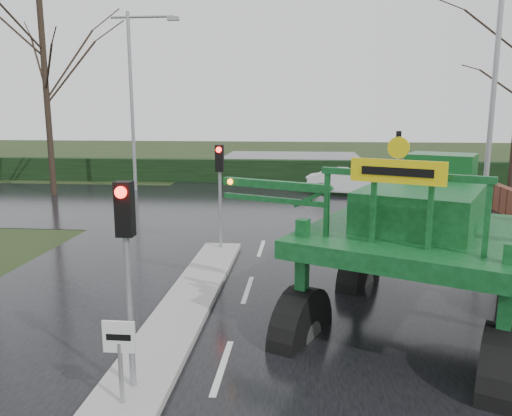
# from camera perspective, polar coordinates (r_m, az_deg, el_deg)

# --- Properties ---
(ground) EXTENTS (140.00, 140.00, 0.00)m
(ground) POSITION_cam_1_polar(r_m,az_deg,el_deg) (9.50, -3.86, -17.75)
(ground) COLOR black
(ground) RESTS_ON ground
(road_main) EXTENTS (14.00, 80.00, 0.02)m
(road_main) POSITION_cam_1_polar(r_m,az_deg,el_deg) (18.83, 1.15, -3.05)
(road_main) COLOR black
(road_main) RESTS_ON ground
(road_cross) EXTENTS (80.00, 12.00, 0.02)m
(road_cross) POSITION_cam_1_polar(r_m,az_deg,el_deg) (24.68, 2.25, 0.30)
(road_cross) COLOR black
(road_cross) RESTS_ON ground
(median_island) EXTENTS (1.20, 10.00, 0.16)m
(median_island) POSITION_cam_1_polar(r_m,az_deg,el_deg) (12.38, -7.59, -10.35)
(median_island) COLOR gray
(median_island) RESTS_ON ground
(hedge_row) EXTENTS (44.00, 0.90, 1.50)m
(hedge_row) POSITION_cam_1_polar(r_m,az_deg,el_deg) (32.47, 3.11, 4.19)
(hedge_row) COLOR black
(hedge_row) RESTS_ON ground
(brick_wall) EXTENTS (0.40, 20.00, 1.20)m
(brick_wall) POSITION_cam_1_polar(r_m,az_deg,el_deg) (26.16, 25.88, 1.13)
(brick_wall) COLOR #592D1E
(brick_wall) RESTS_ON ground
(keep_left_sign) EXTENTS (0.50, 0.07, 1.35)m
(keep_left_sign) POSITION_cam_1_polar(r_m,az_deg,el_deg) (8.05, -15.32, -15.26)
(keep_left_sign) COLOR gray
(keep_left_sign) RESTS_ON ground
(traffic_signal_near) EXTENTS (0.26, 0.33, 3.52)m
(traffic_signal_near) POSITION_cam_1_polar(r_m,az_deg,el_deg) (7.95, -14.62, -3.75)
(traffic_signal_near) COLOR gray
(traffic_signal_near) RESTS_ON ground
(traffic_signal_mid) EXTENTS (0.26, 0.33, 3.52)m
(traffic_signal_mid) POSITION_cam_1_polar(r_m,az_deg,el_deg) (16.06, -4.17, 3.88)
(traffic_signal_mid) COLOR gray
(traffic_signal_mid) RESTS_ON ground
(traffic_signal_far) EXTENTS (0.26, 0.33, 3.52)m
(traffic_signal_far) POSITION_cam_1_polar(r_m,az_deg,el_deg) (28.74, 15.92, 6.60)
(traffic_signal_far) COLOR gray
(traffic_signal_far) RESTS_ON ground
(street_light_right) EXTENTS (3.85, 0.30, 10.00)m
(street_light_right) POSITION_cam_1_polar(r_m,az_deg,el_deg) (21.36, 24.88, 13.80)
(street_light_right) COLOR gray
(street_light_right) RESTS_ON ground
(street_light_left_far) EXTENTS (3.85, 0.30, 10.00)m
(street_light_left_far) POSITION_cam_1_polar(r_m,az_deg,el_deg) (29.84, -13.53, 13.40)
(street_light_left_far) COLOR gray
(street_light_left_far) RESTS_ON ground
(tree_left_far) EXTENTS (7.70, 7.70, 13.26)m
(tree_left_far) POSITION_cam_1_polar(r_m,az_deg,el_deg) (29.79, -23.08, 15.08)
(tree_left_far) COLOR black
(tree_left_far) RESTS_ON ground
(crop_sprayer) EXTENTS (8.51, 7.00, 5.17)m
(crop_sprayer) POSITION_cam_1_polar(r_m,az_deg,el_deg) (10.12, 5.96, -1.17)
(crop_sprayer) COLOR black
(crop_sprayer) RESTS_ON ground
(white_sedan) EXTENTS (4.63, 2.42, 1.45)m
(white_sedan) POSITION_cam_1_polar(r_m,az_deg,el_deg) (28.24, 10.32, 1.48)
(white_sedan) COLOR white
(white_sedan) RESTS_ON ground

